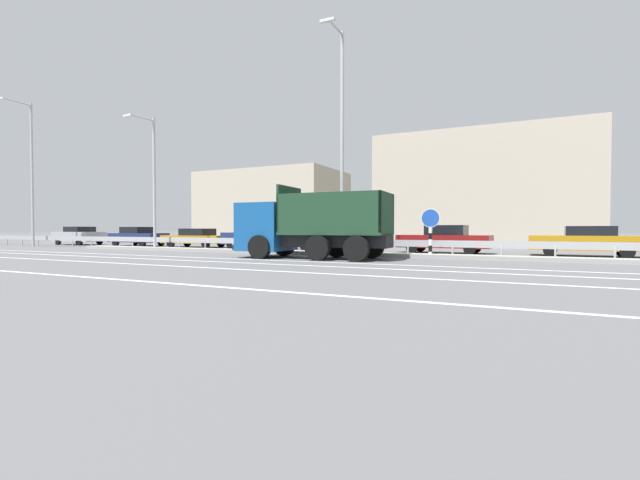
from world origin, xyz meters
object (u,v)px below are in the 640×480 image
at_px(parked_car_0, 79,235).
at_px(parked_car_2, 196,238).
at_px(street_lamp_0, 30,168).
at_px(street_lamp_2, 341,134).
at_px(parked_car_3, 257,237).
at_px(parked_car_6, 587,241).
at_px(street_lamp_1, 152,177).
at_px(parked_car_4, 331,238).
at_px(parked_car_1, 138,236).
at_px(dump_truck, 295,230).
at_px(parked_car_5, 444,239).
at_px(median_road_sign, 430,231).

relative_size(parked_car_0, parked_car_2, 0.90).
height_order(street_lamp_0, street_lamp_2, street_lamp_2).
bearing_deg(parked_car_3, parked_car_6, 96.07).
xyz_separation_m(street_lamp_1, parked_car_0, (-12.62, 3.92, -3.74)).
distance_m(parked_car_3, parked_car_4, 5.25).
relative_size(parked_car_1, parked_car_2, 0.91).
xyz_separation_m(street_lamp_0, parked_car_1, (6.33, 4.25, -5.09)).
bearing_deg(parked_car_0, dump_truck, -103.88).
bearing_deg(parked_car_0, parked_car_2, -86.88).
distance_m(dump_truck, street_lamp_0, 24.49).
height_order(street_lamp_1, parked_car_5, street_lamp_1).
bearing_deg(street_lamp_1, median_road_sign, 0.63).
height_order(street_lamp_0, parked_car_3, street_lamp_0).
bearing_deg(parked_car_5, median_road_sign, -174.56).
distance_m(street_lamp_2, parked_car_1, 19.98).
bearing_deg(street_lamp_0, parked_car_3, 12.86).
bearing_deg(street_lamp_0, parked_car_1, 33.89).
xyz_separation_m(parked_car_0, parked_car_6, (35.99, 0.59, -0.03)).
distance_m(street_lamp_2, parked_car_6, 12.76).
relative_size(median_road_sign, street_lamp_2, 0.20).
bearing_deg(street_lamp_1, parked_car_1, 145.13).
distance_m(median_road_sign, street_lamp_0, 29.83).
xyz_separation_m(parked_car_1, parked_car_6, (29.60, 0.17, -0.01)).
bearing_deg(street_lamp_0, dump_truck, -5.81).
bearing_deg(dump_truck, street_lamp_1, 75.43).
relative_size(street_lamp_0, street_lamp_2, 0.97).
bearing_deg(median_road_sign, parked_car_0, 172.80).
relative_size(dump_truck, parked_car_0, 1.58).
relative_size(dump_truck, median_road_sign, 3.17).
distance_m(parked_car_1, parked_car_2, 5.74).
distance_m(parked_car_4, parked_car_6, 13.21).
bearing_deg(street_lamp_2, parked_car_2, 161.65).
xyz_separation_m(dump_truck, parked_car_4, (-1.21, 6.61, -0.50)).
distance_m(dump_truck, street_lamp_1, 12.06).
xyz_separation_m(dump_truck, parked_car_0, (-24.00, 6.27, -0.49)).
xyz_separation_m(dump_truck, street_lamp_1, (-11.38, 2.35, 3.26)).
height_order(street_lamp_2, parked_car_0, street_lamp_2).
distance_m(median_road_sign, parked_car_4, 7.89).
distance_m(street_lamp_0, parked_car_6, 36.56).
xyz_separation_m(street_lamp_1, parked_car_2, (-0.49, 4.42, -3.83)).
height_order(dump_truck, street_lamp_2, street_lamp_2).
bearing_deg(parked_car_2, median_road_sign, -107.09).
distance_m(parked_car_0, parked_car_5, 29.42).
xyz_separation_m(street_lamp_1, parked_car_5, (16.80, 4.42, -3.76)).
xyz_separation_m(parked_car_2, parked_car_3, (5.41, -0.34, 0.13)).
height_order(median_road_sign, parked_car_1, median_road_sign).
bearing_deg(parked_car_1, parked_car_0, -87.05).
bearing_deg(street_lamp_1, parked_car_0, 162.76).
bearing_deg(street_lamp_0, parked_car_5, 8.39).
distance_m(median_road_sign, street_lamp_1, 17.23).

